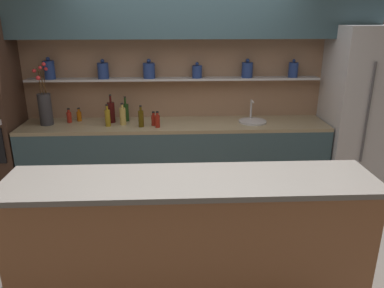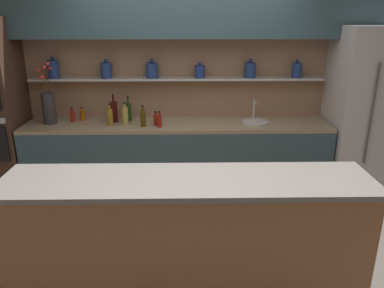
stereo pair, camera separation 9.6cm
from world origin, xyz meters
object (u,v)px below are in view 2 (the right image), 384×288
at_px(bottle_spirit_0, 125,115).
at_px(bottle_sauce_5, 159,120).
at_px(bottle_oil_3, 143,118).
at_px(sink_fixture, 255,121).
at_px(refrigerator, 369,115).
at_px(flower_vase, 49,106).
at_px(bottle_sauce_4, 82,115).
at_px(bottle_oil_7, 110,117).
at_px(bottle_wine_8, 128,112).
at_px(bottle_wine_6, 114,111).
at_px(bottle_sauce_2, 156,119).
at_px(bottle_sauce_1, 72,116).

xyz_separation_m(bottle_spirit_0, bottle_sauce_5, (0.41, -0.13, -0.03)).
bearing_deg(bottle_oil_3, sink_fixture, 5.90).
bearing_deg(refrigerator, flower_vase, 179.10).
bearing_deg(bottle_sauce_4, bottle_sauce_5, -18.25).
height_order(flower_vase, bottle_oil_7, flower_vase).
distance_m(sink_fixture, bottle_sauce_5, 1.14).
distance_m(flower_vase, bottle_wine_8, 0.92).
xyz_separation_m(bottle_oil_3, bottle_wine_8, (-0.20, 0.26, 0.01)).
height_order(bottle_oil_7, bottle_wine_8, bottle_wine_8).
distance_m(refrigerator, sink_fixture, 1.34).
distance_m(flower_vase, bottle_oil_3, 1.12).
xyz_separation_m(flower_vase, bottle_sauce_4, (0.34, 0.14, -0.14)).
distance_m(bottle_wine_6, bottle_wine_8, 0.17).
xyz_separation_m(bottle_sauce_2, bottle_wine_6, (-0.51, 0.16, 0.06)).
xyz_separation_m(bottle_sauce_5, bottle_wine_6, (-0.55, 0.24, 0.05)).
relative_size(bottle_sauce_1, bottle_oil_7, 0.68).
xyz_separation_m(refrigerator, bottle_oil_7, (-3.03, -0.04, 0.01)).
distance_m(sink_fixture, bottle_oil_3, 1.32).
bearing_deg(bottle_spirit_0, sink_fixture, 1.42).
bearing_deg(bottle_sauce_2, bottle_spirit_0, 172.40).
xyz_separation_m(sink_fixture, bottle_wine_8, (-1.51, 0.13, 0.09)).
bearing_deg(bottle_wine_8, bottle_sauce_5, -36.91).
bearing_deg(bottle_spirit_0, refrigerator, -0.21).
height_order(bottle_sauce_1, bottle_wine_8, bottle_wine_8).
height_order(bottle_spirit_0, bottle_sauce_5, bottle_spirit_0).
xyz_separation_m(bottle_wine_6, bottle_oil_7, (-0.02, -0.16, -0.02)).
bearing_deg(bottle_wine_6, sink_fixture, -2.39).
height_order(bottle_sauce_2, bottle_sauce_5, bottle_sauce_5).
bearing_deg(bottle_wine_6, bottle_sauce_4, 169.04).
bearing_deg(bottle_sauce_1, bottle_wine_6, -1.93).
bearing_deg(bottle_sauce_1, bottle_oil_7, -20.23).
distance_m(refrigerator, bottle_wine_6, 3.01).
xyz_separation_m(bottle_spirit_0, bottle_sauce_2, (0.36, -0.05, -0.04)).
xyz_separation_m(sink_fixture, bottle_sauce_4, (-2.08, 0.15, 0.04)).
height_order(flower_vase, bottle_wine_6, flower_vase).
relative_size(refrigerator, bottle_spirit_0, 7.91).
distance_m(flower_vase, bottle_sauce_4, 0.39).
height_order(sink_fixture, bottle_spirit_0, bottle_spirit_0).
height_order(flower_vase, bottle_wine_8, flower_vase).
bearing_deg(bottle_oil_3, refrigerator, 1.89).
relative_size(bottle_sauce_2, bottle_oil_7, 0.65).
bearing_deg(bottle_sauce_2, refrigerator, 0.85).
distance_m(bottle_sauce_1, bottle_sauce_5, 1.09).
distance_m(bottle_sauce_5, bottle_wine_6, 0.60).
bearing_deg(bottle_oil_7, refrigerator, 0.82).
distance_m(refrigerator, bottle_oil_3, 2.65).
xyz_separation_m(flower_vase, bottle_spirit_0, (0.89, -0.05, -0.10)).
xyz_separation_m(bottle_sauce_2, bottle_sauce_4, (-0.91, 0.23, -0.00)).
height_order(sink_fixture, bottle_oil_3, same).
xyz_separation_m(bottle_oil_3, bottle_sauce_5, (0.19, -0.03, -0.02)).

